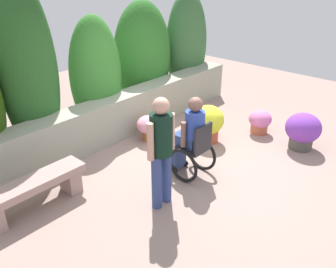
% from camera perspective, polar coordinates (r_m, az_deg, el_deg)
% --- Properties ---
extents(ground_plane, '(12.59, 12.59, 0.00)m').
position_cam_1_polar(ground_plane, '(5.98, 2.85, -4.99)').
color(ground_plane, gray).
extents(stone_retaining_wall, '(6.37, 0.46, 0.81)m').
position_cam_1_polar(stone_retaining_wall, '(6.85, -8.05, 2.86)').
color(stone_retaining_wall, '#989A87').
rests_on(stone_retaining_wall, ground).
extents(hedge_backdrop, '(6.57, 1.22, 3.02)m').
position_cam_1_polar(hedge_backdrop, '(6.98, -11.32, 10.38)').
color(hedge_backdrop, '#24430C').
rests_on(hedge_backdrop, ground).
extents(stone_bench, '(1.51, 0.37, 0.46)m').
position_cam_1_polar(stone_bench, '(5.18, -20.94, -8.42)').
color(stone_bench, gray).
rests_on(stone_bench, ground).
extents(person_in_wheelchair, '(0.53, 0.66, 1.33)m').
position_cam_1_polar(person_in_wheelchair, '(5.44, 3.79, -0.93)').
color(person_in_wheelchair, black).
rests_on(person_in_wheelchair, ground).
extents(person_standing_companion, '(0.49, 0.30, 1.60)m').
position_cam_1_polar(person_standing_companion, '(4.62, -1.09, -2.02)').
color(person_standing_companion, navy).
rests_on(person_standing_companion, ground).
extents(flower_pot_purple_near, '(0.59, 0.59, 0.71)m').
position_cam_1_polar(flower_pot_purple_near, '(6.62, 6.46, 1.80)').
color(flower_pot_purple_near, '#B14D30').
rests_on(flower_pot_purple_near, ground).
extents(flower_pot_terracotta_by_wall, '(0.45, 0.45, 0.48)m').
position_cam_1_polar(flower_pot_terracotta_by_wall, '(6.67, -3.16, 1.24)').
color(flower_pot_terracotta_by_wall, '#98572A').
rests_on(flower_pot_terracotta_by_wall, ground).
extents(flower_pot_red_accent, '(0.63, 0.63, 0.67)m').
position_cam_1_polar(flower_pot_red_accent, '(6.78, 20.93, 0.54)').
color(flower_pot_red_accent, '#4C4A44').
rests_on(flower_pot_red_accent, ground).
extents(flower_pot_small_foreground, '(0.44, 0.44, 0.47)m').
position_cam_1_polar(flower_pot_small_foreground, '(7.18, 14.61, 2.01)').
color(flower_pot_small_foreground, '#B65D40').
rests_on(flower_pot_small_foreground, ground).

